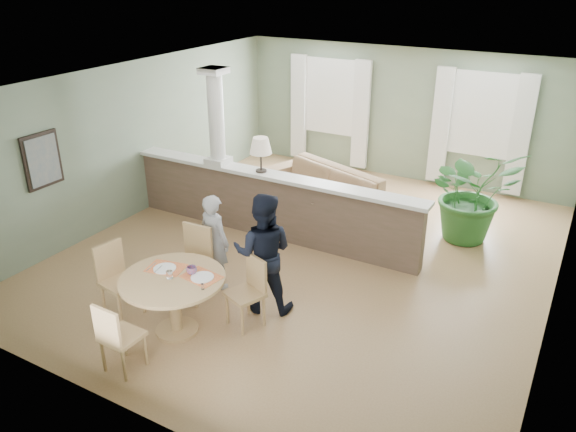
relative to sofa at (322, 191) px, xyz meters
The scene contains 12 objects.
ground 1.69m from the sofa, 69.16° to the right, with size 8.00×8.00×0.00m, color tan.
room_shell 1.77m from the sofa, 58.52° to the right, with size 7.02×8.02×2.71m.
pony_wall 1.43m from the sofa, 106.79° to the right, with size 5.32×0.38×2.70m.
sofa is the anchor object (origin of this frame).
houseplant 2.64m from the sofa, ahead, with size 1.45×1.26×1.61m, color #296428.
dining_table 4.22m from the sofa, 88.97° to the right, with size 1.27×1.27×0.87m.
chair_far_boy 3.44m from the sofa, 94.11° to the right, with size 0.49×0.49×1.01m.
chair_far_man 3.69m from the sofa, 78.05° to the right, with size 0.53×0.53×0.91m.
chair_near 5.13m from the sofa, 89.82° to the right, with size 0.41×0.41×0.89m.
chair_side 4.33m from the sofa, 101.38° to the right, with size 0.50×0.50×0.97m.
child_person 3.09m from the sofa, 92.71° to the right, with size 0.50×0.33×1.38m, color #98989C.
man_person 3.34m from the sofa, 77.12° to the right, with size 0.79×0.62×1.63m, color black.
Camera 1 is at (3.55, -7.06, 4.22)m, focal length 35.00 mm.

